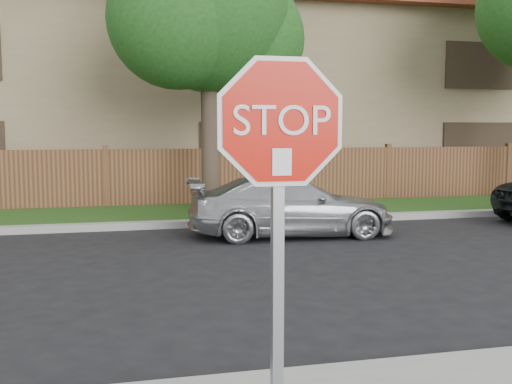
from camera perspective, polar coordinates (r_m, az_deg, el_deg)
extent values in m
cube|color=gray|center=(13.01, -14.20, -3.22)|extent=(70.00, 0.30, 0.15)
cube|color=#1E4714|center=(14.65, -14.10, -2.27)|extent=(70.00, 3.00, 0.12)
cube|color=#4E2D1B|center=(16.16, -14.09, 1.13)|extent=(70.00, 0.12, 1.60)
cube|color=#867353|center=(21.72, -14.04, 8.13)|extent=(34.00, 8.00, 6.00)
cube|color=brown|center=(22.09, -14.26, 16.58)|extent=(35.20, 9.20, 0.50)
cylinder|color=#382B21|center=(14.58, -4.38, 5.35)|extent=(0.44, 0.44, 3.92)
sphere|color=#1A4715|center=(14.84, -4.48, 16.78)|extent=(3.80, 3.80, 3.80)
sphere|color=#1A4715|center=(15.20, -1.18, 14.39)|extent=(3.00, 3.00, 3.00)
sphere|color=#1A4715|center=(14.30, -7.51, 16.02)|extent=(3.20, 3.20, 3.20)
cube|color=gray|center=(3.49, 2.03, -8.25)|extent=(0.06, 0.06, 2.30)
cylinder|color=white|center=(3.32, 2.39, 6.69)|extent=(1.01, 0.02, 1.01)
cylinder|color=red|center=(3.31, 2.44, 6.69)|extent=(0.93, 0.02, 0.93)
cube|color=white|center=(3.30, 2.49, 2.87)|extent=(0.11, 0.00, 0.15)
imported|color=#A9ABB0|center=(11.92, 3.35, -1.35)|extent=(4.19, 1.92, 1.19)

